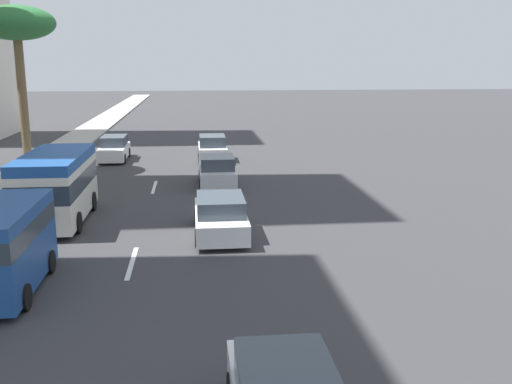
% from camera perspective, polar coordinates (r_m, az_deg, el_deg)
% --- Properties ---
extents(ground_plane, '(198.00, 198.00, 0.00)m').
position_cam_1_polar(ground_plane, '(35.72, -9.43, 2.00)').
color(ground_plane, '#38383A').
extents(sidewalk_right, '(162.00, 3.15, 0.15)m').
position_cam_1_polar(sidewalk_right, '(36.94, -21.26, 1.78)').
color(sidewalk_right, '#B2ADA3').
rests_on(sidewalk_right, ground_plane).
extents(lane_stripe_mid, '(3.20, 0.16, 0.01)m').
position_cam_1_polar(lane_stripe_mid, '(19.79, -12.00, -6.76)').
color(lane_stripe_mid, silver).
rests_on(lane_stripe_mid, ground_plane).
extents(lane_stripe_far, '(3.20, 0.16, 0.01)m').
position_cam_1_polar(lane_stripe_far, '(31.22, -9.88, 0.47)').
color(lane_stripe_far, silver).
rests_on(lane_stripe_far, ground_plane).
extents(minibus_second, '(6.09, 2.44, 2.85)m').
position_cam_1_polar(minibus_second, '(25.18, -18.91, 0.68)').
color(minibus_second, silver).
rests_on(minibus_second, ground_plane).
extents(car_third, '(4.68, 1.97, 1.55)m').
position_cam_1_polar(car_third, '(22.25, -3.49, -2.36)').
color(car_third, white).
rests_on(car_third, ground_plane).
extents(car_fourth, '(4.44, 1.89, 1.68)m').
position_cam_1_polar(car_fourth, '(39.20, -4.28, 4.25)').
color(car_fourth, white).
rests_on(car_fourth, ground_plane).
extents(car_fifth, '(4.54, 1.79, 1.60)m').
position_cam_1_polar(car_fifth, '(40.28, -13.66, 4.11)').
color(car_fifth, white).
rests_on(car_fifth, ground_plane).
extents(car_sixth, '(4.23, 1.94, 1.61)m').
position_cam_1_polar(car_sixth, '(31.12, -3.80, 2.01)').
color(car_sixth, silver).
rests_on(car_sixth, ground_plane).
extents(van_seventh, '(4.73, 2.17, 2.51)m').
position_cam_1_polar(van_seventh, '(18.13, -23.71, -4.63)').
color(van_seventh, '#1E478C').
rests_on(van_seventh, ground_plane).
extents(palm_tree, '(4.37, 4.37, 9.44)m').
position_cam_1_polar(palm_tree, '(37.10, -22.29, 14.65)').
color(palm_tree, brown).
rests_on(palm_tree, sidewalk_right).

